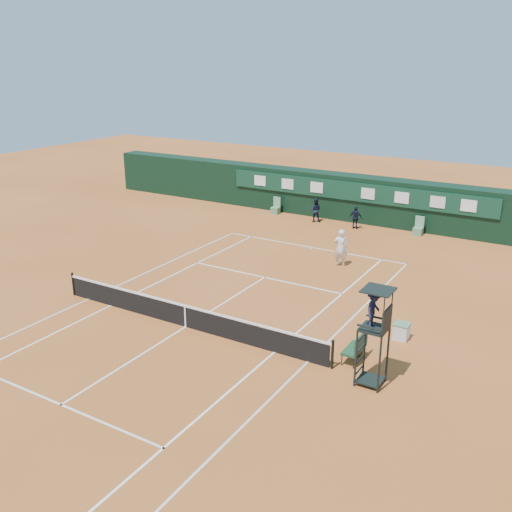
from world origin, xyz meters
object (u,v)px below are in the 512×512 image
at_px(tennis_net, 185,315).
at_px(cooler, 402,331).
at_px(player, 341,248).
at_px(umpire_chair, 374,317).
at_px(player_bench, 357,346).

distance_m(tennis_net, cooler, 8.53).
xyz_separation_m(cooler, player, (-5.27, 6.46, 0.66)).
relative_size(umpire_chair, cooler, 5.30).
distance_m(umpire_chair, cooler, 4.28).
bearing_deg(player_bench, tennis_net, -172.32).
distance_m(tennis_net, player_bench, 7.00).
xyz_separation_m(umpire_chair, player_bench, (-0.94, 1.20, -1.86)).
bearing_deg(player_bench, umpire_chair, -51.78).
bearing_deg(player, cooler, 109.11).
relative_size(cooler, player, 0.33).
bearing_deg(tennis_net, umpire_chair, -1.91).
relative_size(tennis_net, umpire_chair, 3.77).
xyz_separation_m(tennis_net, umpire_chair, (7.88, -0.26, 1.95)).
relative_size(umpire_chair, player, 1.73).
relative_size(umpire_chair, player_bench, 2.85).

